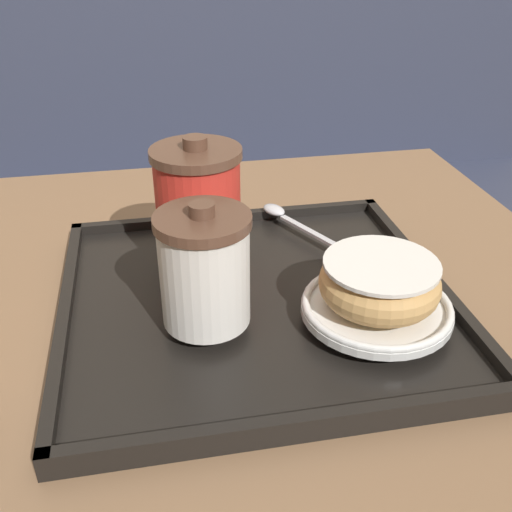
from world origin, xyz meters
TOP-DOWN VIEW (x-y plane):
  - booth_bench at (0.23, 0.87)m, footprint 1.53×0.44m
  - cafe_table at (0.00, 0.00)m, footprint 0.83×0.80m
  - serving_tray at (0.01, -0.03)m, footprint 0.40×0.39m
  - coffee_cup_front at (-0.04, -0.07)m, footprint 0.09×0.09m
  - coffee_cup_rear at (-0.04, 0.04)m, footprint 0.10×0.10m
  - plate_with_chocolate_donut at (0.12, -0.09)m, footprint 0.15×0.15m
  - donut_chocolate_glazed at (0.12, -0.09)m, footprint 0.12×0.12m
  - spoon at (0.08, 0.12)m, footprint 0.09×0.15m

SIDE VIEW (x-z plane):
  - booth_bench at x=0.23m, z-range -0.18..0.82m
  - cafe_table at x=0.00m, z-range 0.18..0.90m
  - serving_tray at x=0.01m, z-range 0.71..0.74m
  - spoon at x=0.08m, z-range 0.74..0.75m
  - plate_with_chocolate_donut at x=0.12m, z-range 0.74..0.76m
  - donut_chocolate_glazed at x=0.12m, z-range 0.76..0.80m
  - coffee_cup_front at x=-0.04m, z-range 0.74..0.86m
  - coffee_cup_rear at x=-0.04m, z-range 0.74..0.88m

